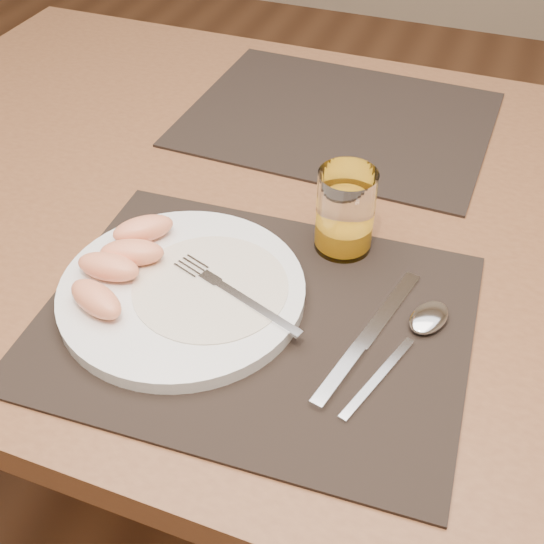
% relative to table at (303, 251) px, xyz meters
% --- Properties ---
extents(ground, '(5.00, 5.00, 0.00)m').
position_rel_table_xyz_m(ground, '(0.00, 0.00, -0.67)').
color(ground, brown).
rests_on(ground, ground).
extents(table, '(1.40, 0.90, 0.75)m').
position_rel_table_xyz_m(table, '(0.00, 0.00, 0.00)').
color(table, brown).
rests_on(table, ground).
extents(placemat_near, '(0.47, 0.37, 0.00)m').
position_rel_table_xyz_m(placemat_near, '(0.02, -0.22, 0.09)').
color(placemat_near, black).
rests_on(placemat_near, table).
extents(placemat_far, '(0.46, 0.36, 0.00)m').
position_rel_table_xyz_m(placemat_far, '(-0.02, 0.22, 0.09)').
color(placemat_far, black).
rests_on(placemat_far, table).
extents(plate, '(0.27, 0.27, 0.02)m').
position_rel_table_xyz_m(plate, '(-0.07, -0.22, 0.10)').
color(plate, white).
rests_on(plate, placemat_near).
extents(plate_dressing, '(0.17, 0.17, 0.00)m').
position_rel_table_xyz_m(plate_dressing, '(-0.04, -0.21, 0.10)').
color(plate_dressing, white).
rests_on(plate_dressing, plate).
extents(fork, '(0.17, 0.08, 0.00)m').
position_rel_table_xyz_m(fork, '(-0.02, -0.21, 0.11)').
color(fork, silver).
rests_on(fork, plate).
extents(knife, '(0.06, 0.22, 0.01)m').
position_rel_table_xyz_m(knife, '(0.13, -0.22, 0.09)').
color(knife, silver).
rests_on(knife, placemat_near).
extents(spoon, '(0.08, 0.19, 0.01)m').
position_rel_table_xyz_m(spoon, '(0.19, -0.17, 0.09)').
color(spoon, silver).
rests_on(spoon, placemat_near).
extents(juice_glass, '(0.07, 0.07, 0.10)m').
position_rel_table_xyz_m(juice_glass, '(0.07, -0.07, 0.13)').
color(juice_glass, white).
rests_on(juice_glass, placemat_near).
extents(grapefruit_wedges, '(0.09, 0.19, 0.03)m').
position_rel_table_xyz_m(grapefruit_wedges, '(-0.14, -0.22, 0.12)').
color(grapefruit_wedges, '#FC9666').
rests_on(grapefruit_wedges, plate).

